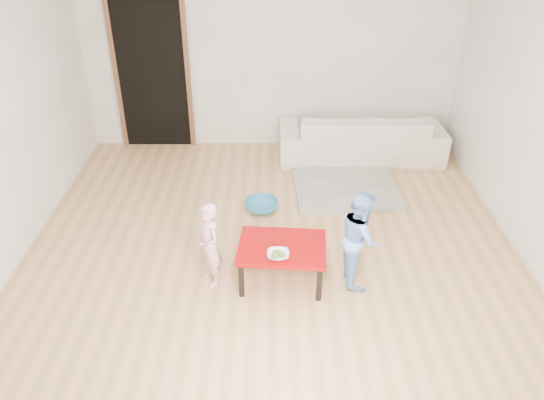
{
  "coord_description": "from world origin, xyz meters",
  "views": [
    {
      "loc": [
        -0.01,
        -4.49,
        3.21
      ],
      "look_at": [
        0.0,
        -0.2,
        0.65
      ],
      "focal_mm": 35.0,
      "sensor_mm": 36.0,
      "label": 1
    }
  ],
  "objects_px": {
    "sofa": "(361,135)",
    "red_table": "(282,263)",
    "child_blue": "(360,238)",
    "basin": "(262,206)",
    "bowl": "(278,255)",
    "child_pink": "(209,245)"
  },
  "relations": [
    {
      "from": "sofa",
      "to": "bowl",
      "type": "bearing_deg",
      "value": 67.3
    },
    {
      "from": "sofa",
      "to": "basin",
      "type": "height_order",
      "value": "sofa"
    },
    {
      "from": "sofa",
      "to": "bowl",
      "type": "relative_size",
      "value": 11.14
    },
    {
      "from": "sofa",
      "to": "red_table",
      "type": "xyz_separation_m",
      "value": [
        -1.11,
        -2.63,
        -0.12
      ]
    },
    {
      "from": "bowl",
      "to": "basin",
      "type": "relative_size",
      "value": 0.51
    },
    {
      "from": "red_table",
      "to": "child_pink",
      "type": "relative_size",
      "value": 0.95
    },
    {
      "from": "sofa",
      "to": "bowl",
      "type": "height_order",
      "value": "sofa"
    },
    {
      "from": "red_table",
      "to": "child_blue",
      "type": "xyz_separation_m",
      "value": [
        0.7,
        0.03,
        0.27
      ]
    },
    {
      "from": "bowl",
      "to": "child_blue",
      "type": "bearing_deg",
      "value": 14.93
    },
    {
      "from": "basin",
      "to": "child_pink",
      "type": "bearing_deg",
      "value": -109.62
    },
    {
      "from": "child_blue",
      "to": "basin",
      "type": "distance_m",
      "value": 1.58
    },
    {
      "from": "sofa",
      "to": "child_blue",
      "type": "distance_m",
      "value": 2.64
    },
    {
      "from": "red_table",
      "to": "bowl",
      "type": "bearing_deg",
      "value": -102.27
    },
    {
      "from": "child_pink",
      "to": "child_blue",
      "type": "bearing_deg",
      "value": 60.99
    },
    {
      "from": "sofa",
      "to": "bowl",
      "type": "xyz_separation_m",
      "value": [
        -1.15,
        -2.81,
        0.1
      ]
    },
    {
      "from": "red_table",
      "to": "basin",
      "type": "relative_size",
      "value": 2.07
    },
    {
      "from": "bowl",
      "to": "basin",
      "type": "bearing_deg",
      "value": 96.83
    },
    {
      "from": "child_blue",
      "to": "basin",
      "type": "relative_size",
      "value": 2.43
    },
    {
      "from": "red_table",
      "to": "basin",
      "type": "xyz_separation_m",
      "value": [
        -0.21,
        1.24,
        -0.14
      ]
    },
    {
      "from": "sofa",
      "to": "child_pink",
      "type": "relative_size",
      "value": 2.62
    },
    {
      "from": "child_blue",
      "to": "basin",
      "type": "height_order",
      "value": "child_blue"
    },
    {
      "from": "basin",
      "to": "bowl",
      "type": "bearing_deg",
      "value": -83.17
    }
  ]
}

